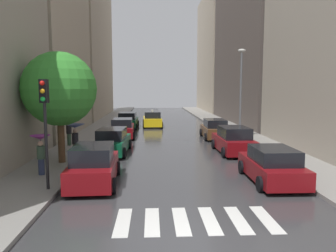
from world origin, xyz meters
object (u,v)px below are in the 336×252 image
(pedestrian_by_kerb, at_px, (69,125))
(parked_car_right_nearest, at_px, (272,166))
(parked_car_left_nearest, at_px, (94,166))
(pedestrian_far_side, at_px, (41,147))
(pedestrian_foreground, at_px, (75,132))
(parked_car_left_fourth, at_px, (128,121))
(parked_car_right_third, at_px, (215,129))
(lamp_post_right, at_px, (241,88))
(parked_car_right_second, at_px, (233,141))
(street_tree_left, at_px, (59,89))
(parked_car_left_third, at_px, (122,129))
(taxi_midroad, at_px, (152,119))
(traffic_light_left_corner, at_px, (45,110))
(parked_car_left_second, at_px, (112,142))

(pedestrian_by_kerb, bearing_deg, parked_car_right_nearest, 9.20)
(parked_car_left_nearest, xyz_separation_m, pedestrian_far_side, (-2.58, 1.14, 0.64))
(pedestrian_foreground, xyz_separation_m, pedestrian_far_side, (-0.69, -3.77, -0.15))
(parked_car_left_fourth, distance_m, parked_car_right_third, 10.57)
(parked_car_right_third, height_order, lamp_post_right, lamp_post_right)
(parked_car_right_second, bearing_deg, street_tree_left, 104.26)
(parked_car_left_third, relative_size, parked_car_right_nearest, 1.00)
(parked_car_left_third, height_order, pedestrian_foreground, pedestrian_foreground)
(parked_car_right_nearest, xyz_separation_m, taxi_midroad, (-5.19, 21.16, 0.03))
(parked_car_right_nearest, xyz_separation_m, traffic_light_left_corner, (-9.36, -1.03, 2.55))
(pedestrian_far_side, relative_size, lamp_post_right, 0.26)
(traffic_light_left_corner, bearing_deg, pedestrian_far_side, 113.47)
(parked_car_left_fourth, relative_size, pedestrian_by_kerb, 2.28)
(parked_car_left_third, distance_m, lamp_post_right, 10.15)
(parked_car_left_fourth, relative_size, pedestrian_far_side, 2.47)
(parked_car_left_fourth, height_order, parked_car_right_second, parked_car_right_second)
(parked_car_left_nearest, distance_m, parked_car_left_second, 6.69)
(pedestrian_far_side, bearing_deg, taxi_midroad, -110.59)
(parked_car_left_third, xyz_separation_m, taxi_midroad, (2.52, 7.70, 0.01))
(parked_car_left_second, xyz_separation_m, parked_car_left_fourth, (0.03, 13.12, 0.01))
(parked_car_right_second, bearing_deg, parked_car_right_nearest, 179.66)
(parked_car_left_fourth, distance_m, pedestrian_far_side, 18.87)
(parked_car_left_nearest, relative_size, pedestrian_by_kerb, 2.21)
(parked_car_right_second, distance_m, taxi_midroad, 15.52)
(pedestrian_far_side, height_order, lamp_post_right, lamp_post_right)
(street_tree_left, relative_size, lamp_post_right, 0.85)
(parked_car_left_nearest, bearing_deg, parked_car_left_third, -2.36)
(parked_car_right_nearest, bearing_deg, lamp_post_right, -7.63)
(parked_car_right_third, xyz_separation_m, pedestrian_by_kerb, (-10.86, -3.50, 0.83))
(pedestrian_by_kerb, relative_size, pedestrian_far_side, 1.08)
(parked_car_right_third, xyz_separation_m, pedestrian_foreground, (-9.51, -7.54, 0.85))
(parked_car_left_third, xyz_separation_m, pedestrian_foreground, (-1.93, -8.49, 0.85))
(parked_car_right_nearest, distance_m, lamp_post_right, 11.98)
(parked_car_right_second, distance_m, pedestrian_foreground, 9.70)
(traffic_light_left_corner, height_order, lamp_post_right, lamp_post_right)
(parked_car_left_nearest, height_order, parked_car_left_second, parked_car_left_nearest)
(parked_car_left_nearest, height_order, parked_car_left_third, parked_car_left_nearest)
(street_tree_left, bearing_deg, parked_car_right_nearest, -20.40)
(parked_car_left_third, height_order, lamp_post_right, lamp_post_right)
(pedestrian_foreground, relative_size, pedestrian_far_side, 1.05)
(taxi_midroad, xyz_separation_m, pedestrian_by_kerb, (-5.80, -12.16, 0.82))
(parked_car_right_third, distance_m, traffic_light_left_corner, 16.58)
(parked_car_right_third, height_order, pedestrian_far_side, pedestrian_far_side)
(parked_car_left_nearest, xyz_separation_m, pedestrian_foreground, (-1.89, 4.91, 0.80))
(parked_car_right_nearest, distance_m, pedestrian_by_kerb, 14.22)
(parked_car_left_third, distance_m, taxi_midroad, 8.10)
(parked_car_left_second, distance_m, parked_car_left_fourth, 13.12)
(street_tree_left, height_order, traffic_light_left_corner, street_tree_left)
(parked_car_left_second, relative_size, pedestrian_far_side, 2.53)
(parked_car_right_nearest, distance_m, parked_car_right_third, 12.50)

